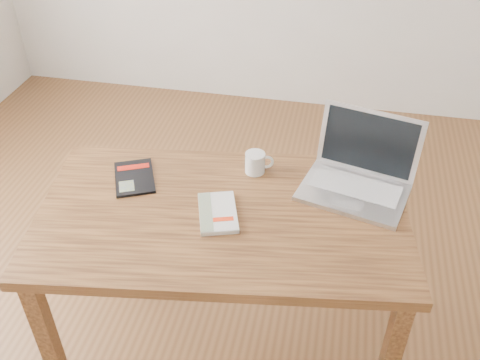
% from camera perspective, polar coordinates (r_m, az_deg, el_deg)
% --- Properties ---
extents(room, '(4.04, 4.04, 2.70)m').
position_cam_1_polar(room, '(1.72, -6.98, 16.73)').
color(room, brown).
rests_on(room, ground).
extents(desk, '(1.36, 0.90, 0.75)m').
position_cam_1_polar(desk, '(1.91, -1.84, -5.42)').
color(desk, '#59361A').
rests_on(desk, ground).
extents(white_guidebook, '(0.18, 0.24, 0.02)m').
position_cam_1_polar(white_guidebook, '(1.83, -2.40, -3.51)').
color(white_guidebook, silver).
rests_on(white_guidebook, desk).
extents(black_guidebook, '(0.21, 0.25, 0.01)m').
position_cam_1_polar(black_guidebook, '(2.03, -11.21, 0.28)').
color(black_guidebook, black).
rests_on(black_guidebook, desk).
extents(laptop, '(0.43, 0.38, 0.26)m').
position_cam_1_polar(laptop, '(1.97, 12.56, 0.60)').
color(laptop, silver).
rests_on(laptop, desk).
extents(coffee_mug, '(0.11, 0.08, 0.08)m').
position_cam_1_polar(coffee_mug, '(2.00, 1.69, 1.90)').
color(coffee_mug, white).
rests_on(coffee_mug, desk).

